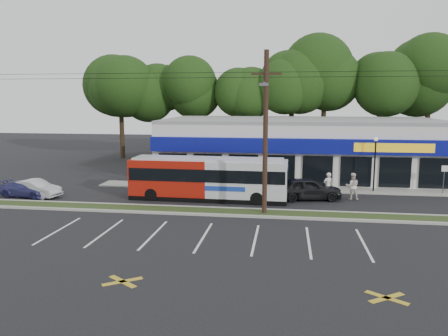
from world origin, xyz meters
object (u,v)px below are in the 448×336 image
(utility_pole, at_px, (263,128))
(car_silver, at_px, (36,188))
(metrobus, at_px, (208,178))
(pedestrian_a, at_px, (328,186))
(car_blue, at_px, (26,189))
(sign_post, at_px, (444,174))
(lamp_post, at_px, (375,158))
(car_dark, at_px, (308,189))
(pedestrian_b, at_px, (352,186))

(utility_pole, height_order, car_silver, utility_pole)
(metrobus, relative_size, pedestrian_a, 5.87)
(utility_pole, height_order, car_blue, utility_pole)
(sign_post, xyz_separation_m, car_blue, (-30.63, -5.07, -0.97))
(car_silver, bearing_deg, car_blue, 101.49)
(lamp_post, distance_m, car_dark, 6.39)
(utility_pole, bearing_deg, metrobus, 138.27)
(sign_post, height_order, pedestrian_b, sign_post)
(car_blue, bearing_deg, car_dark, -76.58)
(utility_pole, bearing_deg, pedestrian_b, 39.44)
(car_silver, relative_size, car_blue, 0.96)
(utility_pole, distance_m, car_dark, 7.17)
(lamp_post, bearing_deg, pedestrian_a, -142.90)
(lamp_post, xyz_separation_m, car_silver, (-24.87, -5.30, -2.03))
(car_blue, bearing_deg, sign_post, -72.74)
(sign_post, distance_m, metrobus, 17.65)
(car_blue, height_order, pedestrian_a, pedestrian_a)
(sign_post, distance_m, car_silver, 30.32)
(car_dark, distance_m, car_blue, 20.59)
(lamp_post, relative_size, car_blue, 1.06)
(sign_post, bearing_deg, lamp_post, 177.42)
(lamp_post, distance_m, sign_post, 5.13)
(lamp_post, xyz_separation_m, car_dark, (-5.14, -3.30, -1.87))
(lamp_post, xyz_separation_m, pedestrian_a, (-3.70, -2.80, -1.71))
(car_silver, distance_m, car_blue, 0.76)
(metrobus, bearing_deg, car_blue, -174.39)
(utility_pole, height_order, metrobus, utility_pole)
(sign_post, height_order, pedestrian_a, sign_post)
(utility_pole, xyz_separation_m, pedestrian_b, (6.17, 5.07, -4.45))
(sign_post, bearing_deg, utility_pole, -149.85)
(car_blue, relative_size, pedestrian_a, 2.09)
(car_dark, xyz_separation_m, pedestrian_a, (1.44, 0.50, 0.16))
(utility_pole, relative_size, metrobus, 4.44)
(sign_post, height_order, car_blue, sign_post)
(lamp_post, bearing_deg, car_blue, -168.32)
(utility_pole, xyz_separation_m, metrobus, (-4.01, 3.57, -3.82))
(car_dark, bearing_deg, sign_post, -83.71)
(car_blue, distance_m, pedestrian_a, 22.07)
(metrobus, distance_m, car_dark, 7.15)
(lamp_post, xyz_separation_m, sign_post, (5.00, -0.23, -1.12))
(sign_post, xyz_separation_m, car_silver, (-29.87, -5.07, -0.92))
(car_dark, bearing_deg, pedestrian_a, -81.39)
(sign_post, relative_size, car_dark, 0.47)
(utility_pole, xyz_separation_m, car_dark, (3.03, 4.57, -4.61))
(car_silver, distance_m, pedestrian_a, 21.32)
(lamp_post, height_order, pedestrian_b, lamp_post)
(car_dark, height_order, car_silver, car_dark)
(pedestrian_a, bearing_deg, car_blue, -19.66)
(lamp_post, distance_m, metrobus, 12.96)
(car_blue, relative_size, pedestrian_b, 2.08)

